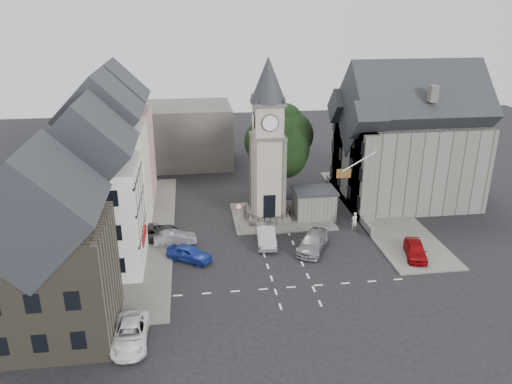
{
  "coord_description": "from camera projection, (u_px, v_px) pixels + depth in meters",
  "views": [
    {
      "loc": [
        -7.44,
        -38.6,
        21.01
      ],
      "look_at": [
        -1.55,
        5.0,
        4.07
      ],
      "focal_mm": 35.0,
      "sensor_mm": 36.0,
      "label": 1
    }
  ],
  "objects": [
    {
      "name": "van_sw_white",
      "position": [
        130.0,
        334.0,
        32.51
      ],
      "size": [
        2.25,
        4.83,
        1.34
      ],
      "primitive_type": "imported",
      "rotation": [
        0.0,
        0.0,
        -0.01
      ],
      "color": "white",
      "rests_on": "ground"
    },
    {
      "name": "stone_shelter",
      "position": [
        314.0,
        203.0,
        51.16
      ],
      "size": [
        4.3,
        3.3,
        3.08
      ],
      "color": "#62605A",
      "rests_on": "ground"
    },
    {
      "name": "building_sw_stone",
      "position": [
        46.0,
        263.0,
        31.81
      ],
      "size": [
        8.6,
        7.6,
        10.4
      ],
      "color": "#443F33",
      "rests_on": "ground"
    },
    {
      "name": "pavement_west",
      "position": [
        142.0,
        232.0,
        48.14
      ],
      "size": [
        6.0,
        30.0,
        0.14
      ],
      "primitive_type": "cube",
      "color": "#595651",
      "rests_on": "ground"
    },
    {
      "name": "car_island_east",
      "position": [
        313.0,
        242.0,
        44.75
      ],
      "size": [
        4.24,
        5.48,
        1.48
      ],
      "primitive_type": "imported",
      "rotation": [
        0.0,
        0.0,
        -0.49
      ],
      "color": "gray",
      "rests_on": "ground"
    },
    {
      "name": "clock_tower",
      "position": [
        268.0,
        142.0,
        48.65
      ],
      "size": [
        4.86,
        4.86,
        16.25
      ],
      "color": "#4C4944",
      "rests_on": "ground"
    },
    {
      "name": "car_west_blue",
      "position": [
        189.0,
        253.0,
        42.88
      ],
      "size": [
        4.29,
        3.49,
        1.37
      ],
      "primitive_type": "imported",
      "rotation": [
        0.0,
        0.0,
        1.02
      ],
      "color": "#1B3297",
      "rests_on": "ground"
    },
    {
      "name": "town_tree",
      "position": [
        279.0,
        139.0,
        53.95
      ],
      "size": [
        7.2,
        7.2,
        10.8
      ],
      "color": "black",
      "rests_on": "ground"
    },
    {
      "name": "warning_sign_post",
      "position": [
        239.0,
        211.0,
        48.08
      ],
      "size": [
        0.7,
        0.19,
        2.85
      ],
      "color": "black",
      "rests_on": "ground"
    },
    {
      "name": "car_west_silver",
      "position": [
        175.0,
        238.0,
        45.75
      ],
      "size": [
        3.92,
        1.53,
        1.27
      ],
      "primitive_type": "imported",
      "rotation": [
        0.0,
        0.0,
        1.62
      ],
      "color": "#93949A",
      "rests_on": "ground"
    },
    {
      "name": "backdrop_west",
      "position": [
        156.0,
        136.0,
        67.14
      ],
      "size": [
        20.0,
        10.0,
        8.0
      ],
      "primitive_type": "cube",
      "color": "#4C4944",
      "rests_on": "ground"
    },
    {
      "name": "terrace_tudor",
      "position": [
        92.0,
        198.0,
        40.02
      ],
      "size": [
        8.1,
        7.6,
        12.0
      ],
      "color": "silver",
      "rests_on": "ground"
    },
    {
      "name": "road_markings",
      "position": [
        294.0,
        287.0,
        39.09
      ],
      "size": [
        20.0,
        8.0,
        0.01
      ],
      "primitive_type": "cube",
      "color": "silver",
      "rests_on": "ground"
    },
    {
      "name": "terrace_pink",
      "position": [
        117.0,
        141.0,
        54.68
      ],
      "size": [
        8.1,
        7.6,
        12.8
      ],
      "color": "tan",
      "rests_on": "ground"
    },
    {
      "name": "pavement_east",
      "position": [
        378.0,
        211.0,
        53.05
      ],
      "size": [
        6.0,
        26.0,
        0.14
      ],
      "primitive_type": "cube",
      "color": "#595651",
      "rests_on": "ground"
    },
    {
      "name": "car_east_red",
      "position": [
        415.0,
        250.0,
        43.38
      ],
      "size": [
        2.74,
        4.47,
        1.42
      ],
      "primitive_type": "imported",
      "rotation": [
        0.0,
        0.0,
        -0.27
      ],
      "color": "maroon",
      "rests_on": "ground"
    },
    {
      "name": "car_island_silver",
      "position": [
        266.0,
        235.0,
        45.94
      ],
      "size": [
        1.97,
        4.84,
        1.56
      ],
      "primitive_type": "imported",
      "rotation": [
        0.0,
        0.0,
        -0.07
      ],
      "color": "#9FA2A7",
      "rests_on": "ground"
    },
    {
      "name": "pedestrian",
      "position": [
        354.0,
        221.0,
        48.6
      ],
      "size": [
        0.75,
        0.59,
        1.81
      ],
      "primitive_type": "imported",
      "rotation": [
        0.0,
        0.0,
        3.4
      ],
      "color": "beige",
      "rests_on": "ground"
    },
    {
      "name": "car_west_grey",
      "position": [
        151.0,
        232.0,
        46.57
      ],
      "size": [
        5.44,
        2.63,
        1.49
      ],
      "primitive_type": "imported",
      "rotation": [
        0.0,
        0.0,
        1.54
      ],
      "color": "#2E2E30",
      "rests_on": "ground"
    },
    {
      "name": "flagpole",
      "position": [
        359.0,
        162.0,
        46.36
      ],
      "size": [
        3.68,
        0.1,
        2.74
      ],
      "color": "white",
      "rests_on": "ground"
    },
    {
      "name": "east_building",
      "position": [
        405.0,
        146.0,
        54.05
      ],
      "size": [
        14.4,
        11.4,
        12.6
      ],
      "color": "#62605A",
      "rests_on": "ground"
    },
    {
      "name": "central_island",
      "position": [
        281.0,
        216.0,
        51.74
      ],
      "size": [
        10.0,
        8.0,
        0.16
      ],
      "primitive_type": "cube",
      "color": "#595651",
      "rests_on": "ground"
    },
    {
      "name": "ground",
      "position": [
        281.0,
        254.0,
        44.18
      ],
      "size": [
        120.0,
        120.0,
        0.0
      ],
      "primitive_type": "plane",
      "color": "black",
      "rests_on": "ground"
    },
    {
      "name": "east_boundary_wall",
      "position": [
        347.0,
        202.0,
        54.41
      ],
      "size": [
        0.4,
        16.0,
        0.9
      ],
      "primitive_type": "cube",
      "color": "#62605A",
      "rests_on": "ground"
    },
    {
      "name": "terrace_cream",
      "position": [
        106.0,
        163.0,
        47.28
      ],
      "size": [
        8.1,
        7.6,
        12.8
      ],
      "color": "beige",
      "rests_on": "ground"
    }
  ]
}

